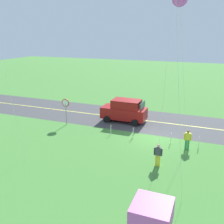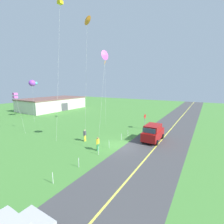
{
  "view_description": "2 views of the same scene",
  "coord_description": "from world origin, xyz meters",
  "px_view_note": "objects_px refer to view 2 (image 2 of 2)",
  "views": [
    {
      "loc": [
        -3.89,
        19.88,
        8.53
      ],
      "look_at": [
        2.4,
        3.78,
        3.11
      ],
      "focal_mm": 40.81,
      "sensor_mm": 36.0,
      "label": 1
    },
    {
      "loc": [
        -16.59,
        -8.9,
        7.51
      ],
      "look_at": [
        2.6,
        2.75,
        3.58
      ],
      "focal_mm": 25.36,
      "sensor_mm": 36.0,
      "label": 2
    }
  ],
  "objects_px": {
    "kite_pink_drift": "(60,1)",
    "stop_sign": "(145,119)",
    "kite_orange_near": "(15,96)",
    "kite_green_far": "(32,83)",
    "kite_blue_mid": "(87,21)",
    "warehouse_distant": "(53,104)",
    "person_adult_near": "(98,143)",
    "kite_purple_back": "(105,63)",
    "car_suv_foreground": "(153,132)",
    "person_adult_companion": "(85,135)",
    "kite_red_low": "(105,55)"
  },
  "relations": [
    {
      "from": "kite_purple_back",
      "to": "warehouse_distant",
      "type": "xyz_separation_m",
      "value": [
        6.36,
        23.38,
        -9.71
      ]
    },
    {
      "from": "person_adult_near",
      "to": "person_adult_companion",
      "type": "distance_m",
      "value": 3.64
    },
    {
      "from": "stop_sign",
      "to": "warehouse_distant",
      "type": "relative_size",
      "value": 0.14
    },
    {
      "from": "car_suv_foreground",
      "to": "kite_purple_back",
      "type": "distance_m",
      "value": 15.79
    },
    {
      "from": "kite_pink_drift",
      "to": "stop_sign",
      "type": "bearing_deg",
      "value": -38.91
    },
    {
      "from": "person_adult_near",
      "to": "warehouse_distant",
      "type": "distance_m",
      "value": 34.76
    },
    {
      "from": "kite_red_low",
      "to": "stop_sign",
      "type": "bearing_deg",
      "value": -7.17
    },
    {
      "from": "kite_green_far",
      "to": "warehouse_distant",
      "type": "xyz_separation_m",
      "value": [
        10.74,
        7.3,
        -6.02
      ]
    },
    {
      "from": "kite_orange_near",
      "to": "warehouse_distant",
      "type": "bearing_deg",
      "value": 38.25
    },
    {
      "from": "person_adult_near",
      "to": "car_suv_foreground",
      "type": "bearing_deg",
      "value": 85.46
    },
    {
      "from": "person_adult_near",
      "to": "kite_pink_drift",
      "type": "xyz_separation_m",
      "value": [
        1.43,
        6.56,
        16.89
      ]
    },
    {
      "from": "person_adult_near",
      "to": "person_adult_companion",
      "type": "xyz_separation_m",
      "value": [
        1.56,
        3.28,
        0.0
      ]
    },
    {
      "from": "person_adult_near",
      "to": "person_adult_companion",
      "type": "height_order",
      "value": "same"
    },
    {
      "from": "kite_orange_near",
      "to": "kite_green_far",
      "type": "bearing_deg",
      "value": 43.31
    },
    {
      "from": "kite_orange_near",
      "to": "kite_purple_back",
      "type": "distance_m",
      "value": 15.97
    },
    {
      "from": "person_adult_companion",
      "to": "kite_pink_drift",
      "type": "height_order",
      "value": "kite_pink_drift"
    },
    {
      "from": "car_suv_foreground",
      "to": "kite_pink_drift",
      "type": "xyz_separation_m",
      "value": [
        -5.04,
        10.97,
        16.6
      ]
    },
    {
      "from": "person_adult_near",
      "to": "kite_purple_back",
      "type": "bearing_deg",
      "value": 149.44
    },
    {
      "from": "person_adult_near",
      "to": "kite_orange_near",
      "type": "relative_size",
      "value": 0.26
    },
    {
      "from": "person_adult_companion",
      "to": "person_adult_near",
      "type": "bearing_deg",
      "value": 76.74
    },
    {
      "from": "stop_sign",
      "to": "kite_orange_near",
      "type": "bearing_deg",
      "value": 125.23
    },
    {
      "from": "kite_red_low",
      "to": "kite_pink_drift",
      "type": "bearing_deg",
      "value": 89.18
    },
    {
      "from": "kite_red_low",
      "to": "kite_blue_mid",
      "type": "bearing_deg",
      "value": 90.09
    },
    {
      "from": "person_adult_near",
      "to": "kite_red_low",
      "type": "xyz_separation_m",
      "value": [
        1.34,
        -0.23,
        9.79
      ]
    },
    {
      "from": "kite_green_far",
      "to": "warehouse_distant",
      "type": "height_order",
      "value": "kite_green_far"
    },
    {
      "from": "person_adult_companion",
      "to": "kite_purple_back",
      "type": "height_order",
      "value": "kite_purple_back"
    },
    {
      "from": "kite_green_far",
      "to": "kite_pink_drift",
      "type": "xyz_separation_m",
      "value": [
        -5.57,
        -16.02,
        9.98
      ]
    },
    {
      "from": "stop_sign",
      "to": "kite_purple_back",
      "type": "height_order",
      "value": "kite_purple_back"
    },
    {
      "from": "car_suv_foreground",
      "to": "kite_blue_mid",
      "type": "distance_m",
      "value": 15.87
    },
    {
      "from": "kite_pink_drift",
      "to": "person_adult_companion",
      "type": "bearing_deg",
      "value": -87.69
    },
    {
      "from": "stop_sign",
      "to": "kite_purple_back",
      "type": "distance_m",
      "value": 12.54
    },
    {
      "from": "kite_green_far",
      "to": "kite_orange_near",
      "type": "distance_m",
      "value": 10.58
    },
    {
      "from": "person_adult_near",
      "to": "kite_purple_back",
      "type": "xyz_separation_m",
      "value": [
        11.38,
        6.5,
        10.6
      ]
    },
    {
      "from": "car_suv_foreground",
      "to": "kite_orange_near",
      "type": "height_order",
      "value": "kite_orange_near"
    },
    {
      "from": "kite_red_low",
      "to": "kite_green_far",
      "type": "height_order",
      "value": "kite_red_low"
    },
    {
      "from": "car_suv_foreground",
      "to": "person_adult_near",
      "type": "height_order",
      "value": "car_suv_foreground"
    },
    {
      "from": "stop_sign",
      "to": "person_adult_near",
      "type": "height_order",
      "value": "stop_sign"
    },
    {
      "from": "car_suv_foreground",
      "to": "kite_pink_drift",
      "type": "relative_size",
      "value": 0.24
    },
    {
      "from": "kite_red_low",
      "to": "kite_purple_back",
      "type": "height_order",
      "value": "kite_purple_back"
    },
    {
      "from": "kite_red_low",
      "to": "kite_pink_drift",
      "type": "distance_m",
      "value": 9.82
    },
    {
      "from": "car_suv_foreground",
      "to": "kite_blue_mid",
      "type": "xyz_separation_m",
      "value": [
        -5.14,
        6.63,
        13.47
      ]
    },
    {
      "from": "person_adult_companion",
      "to": "warehouse_distant",
      "type": "distance_m",
      "value": 31.15
    },
    {
      "from": "kite_blue_mid",
      "to": "kite_green_far",
      "type": "distance_m",
      "value": 22.22
    },
    {
      "from": "kite_green_far",
      "to": "kite_blue_mid",
      "type": "bearing_deg",
      "value": -105.57
    },
    {
      "from": "kite_pink_drift",
      "to": "warehouse_distant",
      "type": "height_order",
      "value": "kite_pink_drift"
    },
    {
      "from": "kite_pink_drift",
      "to": "kite_orange_near",
      "type": "relative_size",
      "value": 2.94
    },
    {
      "from": "car_suv_foreground",
      "to": "kite_green_far",
      "type": "relative_size",
      "value": 0.52
    },
    {
      "from": "kite_green_far",
      "to": "kite_purple_back",
      "type": "xyz_separation_m",
      "value": [
        4.38,
        -16.07,
        3.69
      ]
    },
    {
      "from": "kite_green_far",
      "to": "kite_orange_near",
      "type": "relative_size",
      "value": 1.36
    },
    {
      "from": "kite_blue_mid",
      "to": "kite_pink_drift",
      "type": "xyz_separation_m",
      "value": [
        0.1,
        4.34,
        3.13
      ]
    }
  ]
}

